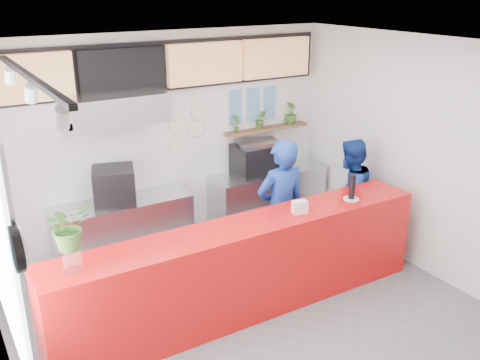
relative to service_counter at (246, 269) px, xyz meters
name	(u,v)px	position (x,y,z in m)	size (l,w,h in m)	color
floor	(265,328)	(0.00, -0.40, -0.55)	(5.00, 5.00, 0.00)	slate
ceiling	(270,50)	(0.00, -0.40, 2.45)	(5.00, 5.00, 0.00)	silver
wall_back	(166,143)	(0.00, 2.10, 0.95)	(5.00, 5.00, 0.00)	white
wall_left	(1,267)	(-2.50, -0.40, 0.95)	(5.00, 5.00, 0.00)	white
wall_right	(436,162)	(2.50, -0.40, 0.95)	(5.00, 5.00, 0.00)	white
service_counter	(246,269)	(0.00, 0.00, 0.00)	(4.50, 0.60, 1.10)	red
cream_band	(163,62)	(0.00, 2.09, 2.05)	(5.00, 0.02, 0.80)	beige
prep_bench	(124,233)	(-0.80, 1.80, -0.10)	(1.80, 0.60, 0.90)	#B2B5BA
panini_oven	(114,186)	(-0.88, 1.80, 0.58)	(0.52, 0.52, 0.47)	black
extraction_hood	(115,108)	(-0.80, 1.75, 1.60)	(1.20, 0.70, 0.35)	#B2B5BA
hood_lip	(116,124)	(-0.80, 1.75, 1.40)	(1.20, 0.70, 0.08)	#B2B5BA
right_bench	(267,199)	(1.50, 1.80, -0.10)	(1.80, 0.60, 0.90)	#B2B5BA
espresso_machine	(257,159)	(1.31, 1.80, 0.57)	(0.69, 0.50, 0.45)	black
espresso_tray	(258,143)	(1.31, 1.80, 0.83)	(0.60, 0.41, 0.06)	#A0A4A7
herb_shelf	(267,129)	(1.60, 2.00, 0.95)	(1.40, 0.18, 0.04)	brown
menu_board_far_left	(24,79)	(-1.75, 1.98, 2.00)	(1.10, 0.10, 0.55)	tan
menu_board_mid_left	(122,70)	(-0.59, 1.98, 2.00)	(1.10, 0.10, 0.55)	black
menu_board_mid_right	(205,64)	(0.57, 1.98, 2.00)	(1.10, 0.10, 0.55)	tan
menu_board_far_right	(276,58)	(1.73, 1.98, 2.00)	(1.10, 0.10, 0.55)	tan
soffit	(164,66)	(0.00, 2.06, 2.00)	(4.80, 0.04, 0.65)	black
wall_clock_rim	(17,249)	(-2.46, -1.30, 1.50)	(0.30, 0.30, 0.05)	black
wall_clock_face	(22,248)	(-2.43, -1.30, 1.50)	(0.26, 0.26, 0.02)	white
track_rail	(29,76)	(-2.10, -0.40, 2.39)	(0.05, 2.40, 0.04)	black
dec_plate_a	(176,124)	(0.15, 2.07, 1.20)	(0.24, 0.24, 0.03)	silver
dec_plate_b	(196,128)	(0.45, 2.07, 1.10)	(0.24, 0.24, 0.03)	silver
dec_plate_c	(177,145)	(0.15, 2.07, 0.90)	(0.24, 0.24, 0.03)	silver
dec_plate_d	(199,110)	(0.50, 2.07, 1.35)	(0.24, 0.24, 0.03)	silver
photo_frame_a	(235,99)	(1.10, 2.08, 1.45)	(0.20, 0.02, 0.25)	#598CBF
photo_frame_b	(253,96)	(1.40, 2.08, 1.45)	(0.20, 0.02, 0.25)	#598CBF
photo_frame_c	(270,94)	(1.70, 2.08, 1.45)	(0.20, 0.02, 0.25)	#598CBF
photo_frame_d	(236,115)	(1.10, 2.08, 1.20)	(0.20, 0.02, 0.25)	#598CBF
photo_frame_e	(253,113)	(1.40, 2.08, 1.20)	(0.20, 0.02, 0.25)	#598CBF
photo_frame_f	(270,111)	(1.70, 2.08, 1.20)	(0.20, 0.02, 0.25)	#598CBF
staff_center	(281,210)	(0.79, 0.47, 0.36)	(0.67, 0.44, 1.83)	navy
staff_right	(349,196)	(2.03, 0.59, 0.26)	(0.79, 0.61, 1.61)	navy
herb_a	(236,123)	(1.06, 2.00, 1.10)	(0.14, 0.10, 0.27)	#345B20
herb_b	(261,119)	(1.49, 2.00, 1.11)	(0.16, 0.13, 0.28)	#345B20
herb_d	(291,113)	(2.05, 2.00, 1.14)	(0.19, 0.17, 0.34)	#345B20
glass_vase	(72,259)	(-1.88, -0.01, 0.66)	(0.17, 0.17, 0.21)	silver
basil_vase	(68,226)	(-1.88, -0.01, 0.99)	(0.39, 0.34, 0.44)	#345B20
napkin_holder	(300,207)	(0.68, -0.06, 0.62)	(0.17, 0.10, 0.15)	silver
white_plate	(351,199)	(1.46, -0.06, 0.56)	(0.19, 0.19, 0.01)	silver
pepper_mill	(352,187)	(1.46, -0.06, 0.72)	(0.08, 0.08, 0.30)	black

